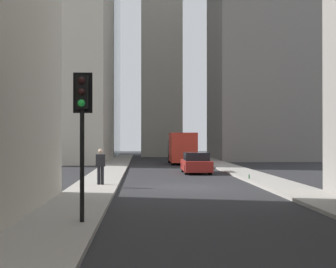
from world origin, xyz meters
TOP-DOWN VIEW (x-y plane):
  - ground_plane at (0.00, 0.00)m, footprint 135.00×135.00m
  - sidewalk_right at (0.00, 4.50)m, footprint 90.00×2.20m
  - sidewalk_left at (0.00, -4.50)m, footprint 90.00×2.20m
  - building_left_far at (31.45, -10.59)m, footprint 12.25×10.50m
  - building_right_far at (28.27, 10.59)m, footprint 16.84×10.50m
  - church_spire at (41.52, -0.20)m, footprint 5.66×5.66m
  - delivery_truck at (22.25, -1.40)m, footprint 6.46×2.25m
  - sedan_red at (9.74, -1.40)m, footprint 4.30×1.78m
  - traffic_light_foreground at (-11.13, 3.86)m, footprint 0.43×0.52m
  - pedestrian at (0.06, 4.25)m, footprint 0.26×0.44m
  - discarded_bottle at (3.29, -3.67)m, footprint 0.07×0.07m

SIDE VIEW (x-z plane):
  - ground_plane at x=0.00m, z-range 0.00..0.00m
  - sidewalk_right at x=0.00m, z-range 0.00..0.14m
  - sidewalk_left at x=0.00m, z-range 0.00..0.14m
  - discarded_bottle at x=3.29m, z-range 0.11..0.38m
  - sedan_red at x=9.74m, z-range -0.04..1.37m
  - pedestrian at x=0.06m, z-range 0.22..1.94m
  - delivery_truck at x=22.25m, z-range 0.04..2.88m
  - traffic_light_foreground at x=-11.13m, z-range 1.09..5.12m
  - building_right_far at x=28.27m, z-range 0.01..25.08m
  - building_left_far at x=31.45m, z-range 0.01..25.12m
  - church_spire at x=41.52m, z-range 0.87..37.72m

